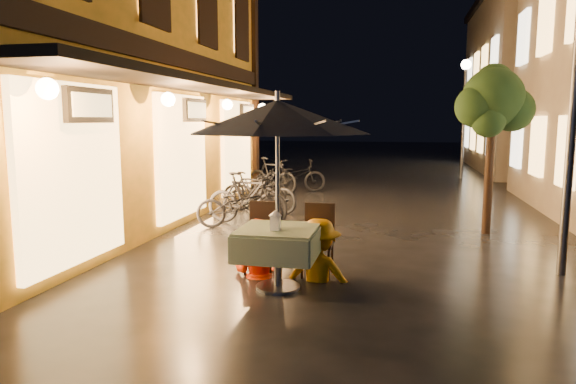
% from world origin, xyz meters
% --- Properties ---
extents(ground, '(90.00, 90.00, 0.00)m').
position_xyz_m(ground, '(0.00, 0.00, 0.00)').
color(ground, black).
rests_on(ground, ground).
extents(west_building, '(5.90, 11.40, 7.40)m').
position_xyz_m(west_building, '(-5.72, 4.00, 3.71)').
color(west_building, gold).
rests_on(west_building, ground).
extents(east_building_far, '(7.30, 10.30, 7.30)m').
position_xyz_m(east_building_far, '(7.49, 18.00, 3.66)').
color(east_building_far, tan).
rests_on(east_building_far, ground).
extents(street_tree, '(1.43, 1.20, 3.15)m').
position_xyz_m(street_tree, '(2.41, 4.51, 2.42)').
color(street_tree, black).
rests_on(street_tree, ground).
extents(streetlamp_far, '(0.36, 0.36, 4.23)m').
position_xyz_m(streetlamp_far, '(3.00, 14.00, 2.92)').
color(streetlamp_far, '#59595E').
rests_on(streetlamp_far, ground).
extents(cafe_table, '(0.99, 0.99, 0.78)m').
position_xyz_m(cafe_table, '(-0.68, 0.60, 0.59)').
color(cafe_table, '#59595E').
rests_on(cafe_table, ground).
extents(patio_umbrella, '(2.25, 2.25, 2.46)m').
position_xyz_m(patio_umbrella, '(-0.68, 0.60, 2.15)').
color(patio_umbrella, '#59595E').
rests_on(patio_umbrella, ground).
extents(cafe_chair_left, '(0.42, 0.42, 0.97)m').
position_xyz_m(cafe_chair_left, '(-1.08, 1.33, 0.54)').
color(cafe_chair_left, black).
rests_on(cafe_chair_left, ground).
extents(cafe_chair_right, '(0.42, 0.42, 0.97)m').
position_xyz_m(cafe_chair_right, '(-0.28, 1.33, 0.54)').
color(cafe_chair_right, black).
rests_on(cafe_chair_right, ground).
extents(table_lantern, '(0.16, 0.16, 0.25)m').
position_xyz_m(table_lantern, '(-0.68, 0.47, 0.92)').
color(table_lantern, white).
rests_on(table_lantern, cafe_table).
extents(person_orange, '(0.81, 0.66, 1.52)m').
position_xyz_m(person_orange, '(-1.09, 1.13, 0.76)').
color(person_orange, '#F02D00').
rests_on(person_orange, ground).
extents(person_yellow, '(1.06, 0.65, 1.59)m').
position_xyz_m(person_yellow, '(-0.24, 1.10, 0.80)').
color(person_yellow, '#D48100').
rests_on(person_yellow, ground).
extents(bicycle_0, '(1.80, 1.01, 0.89)m').
position_xyz_m(bicycle_0, '(-2.27, 4.04, 0.45)').
color(bicycle_0, black).
rests_on(bicycle_0, ground).
extents(bicycle_1, '(1.82, 0.75, 1.06)m').
position_xyz_m(bicycle_1, '(-2.22, 4.35, 0.53)').
color(bicycle_1, black).
rests_on(bicycle_1, ground).
extents(bicycle_2, '(1.89, 1.20, 0.94)m').
position_xyz_m(bicycle_2, '(-2.27, 5.84, 0.47)').
color(bicycle_2, black).
rests_on(bicycle_2, ground).
extents(bicycle_3, '(1.57, 0.81, 0.91)m').
position_xyz_m(bicycle_3, '(-2.61, 5.92, 0.46)').
color(bicycle_3, black).
rests_on(bicycle_3, ground).
extents(bicycle_4, '(1.72, 0.73, 0.88)m').
position_xyz_m(bicycle_4, '(-2.80, 6.98, 0.44)').
color(bicycle_4, black).
rests_on(bicycle_4, ground).
extents(bicycle_5, '(1.78, 1.16, 1.04)m').
position_xyz_m(bicycle_5, '(-2.79, 8.75, 0.52)').
color(bicycle_5, black).
rests_on(bicycle_5, ground).
extents(bicycle_6, '(1.91, 1.11, 0.95)m').
position_xyz_m(bicycle_6, '(-2.23, 9.22, 0.48)').
color(bicycle_6, black).
rests_on(bicycle_6, ground).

